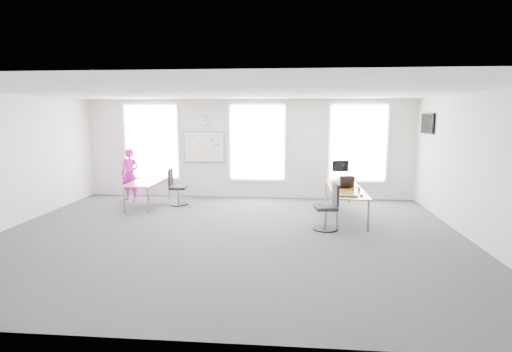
# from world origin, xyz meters

# --- Properties ---
(floor) EXTENTS (10.00, 10.00, 0.00)m
(floor) POSITION_xyz_m (0.00, 0.00, 0.00)
(floor) COLOR #2A2A30
(floor) RESTS_ON ground
(ceiling) EXTENTS (10.00, 10.00, 0.00)m
(ceiling) POSITION_xyz_m (0.00, 0.00, 3.00)
(ceiling) COLOR silver
(ceiling) RESTS_ON ground
(wall_back) EXTENTS (10.00, 0.00, 10.00)m
(wall_back) POSITION_xyz_m (0.00, 4.00, 1.50)
(wall_back) COLOR silver
(wall_back) RESTS_ON ground
(wall_front) EXTENTS (10.00, 0.00, 10.00)m
(wall_front) POSITION_xyz_m (0.00, -4.00, 1.50)
(wall_front) COLOR silver
(wall_front) RESTS_ON ground
(wall_left) EXTENTS (0.00, 10.00, 10.00)m
(wall_left) POSITION_xyz_m (-5.00, 0.00, 1.50)
(wall_left) COLOR silver
(wall_left) RESTS_ON ground
(wall_right) EXTENTS (0.00, 10.00, 10.00)m
(wall_right) POSITION_xyz_m (5.00, 0.00, 1.50)
(wall_right) COLOR silver
(wall_right) RESTS_ON ground
(window_left) EXTENTS (1.60, 0.06, 2.20)m
(window_left) POSITION_xyz_m (-3.00, 3.97, 1.70)
(window_left) COLOR silver
(window_left) RESTS_ON wall_back
(window_mid) EXTENTS (1.60, 0.06, 2.20)m
(window_mid) POSITION_xyz_m (0.30, 3.97, 1.70)
(window_mid) COLOR silver
(window_mid) RESTS_ON wall_back
(window_right) EXTENTS (1.60, 0.06, 2.20)m
(window_right) POSITION_xyz_m (3.30, 3.97, 1.70)
(window_right) COLOR silver
(window_right) RESTS_ON wall_back
(desk_right) EXTENTS (0.79, 2.98, 0.73)m
(desk_right) POSITION_xyz_m (2.69, 2.01, 0.68)
(desk_right) COLOR #A9722A
(desk_right) RESTS_ON ground
(desk_left) EXTENTS (0.77, 1.92, 0.70)m
(desk_left) POSITION_xyz_m (-2.69, 2.64, 0.64)
(desk_left) COLOR #A9722A
(desk_left) RESTS_ON ground
(chair_right) EXTENTS (0.56, 0.56, 1.04)m
(chair_right) POSITION_xyz_m (2.17, 0.64, 0.46)
(chair_right) COLOR black
(chair_right) RESTS_ON ground
(chair_left) EXTENTS (0.55, 0.55, 1.02)m
(chair_left) POSITION_xyz_m (-1.91, 2.77, 0.45)
(chair_left) COLOR black
(chair_left) RESTS_ON ground
(person) EXTENTS (0.62, 0.47, 1.55)m
(person) POSITION_xyz_m (-3.43, 3.22, 0.77)
(person) COLOR #D418AE
(person) RESTS_ON ground
(whiteboard) EXTENTS (1.20, 0.03, 0.90)m
(whiteboard) POSITION_xyz_m (-1.35, 3.97, 1.55)
(whiteboard) COLOR white
(whiteboard) RESTS_ON wall_back
(wall_clock) EXTENTS (0.30, 0.04, 0.30)m
(wall_clock) POSITION_xyz_m (-1.35, 3.97, 2.35)
(wall_clock) COLOR gray
(wall_clock) RESTS_ON wall_back
(tv) EXTENTS (0.06, 0.90, 0.55)m
(tv) POSITION_xyz_m (4.95, 3.00, 2.30)
(tv) COLOR black
(tv) RESTS_ON wall_right
(keyboard) EXTENTS (0.43, 0.26, 0.02)m
(keyboard) POSITION_xyz_m (2.62, 0.80, 0.73)
(keyboard) COLOR black
(keyboard) RESTS_ON desk_right
(mouse) EXTENTS (0.10, 0.13, 0.04)m
(mouse) POSITION_xyz_m (2.92, 0.88, 0.75)
(mouse) COLOR black
(mouse) RESTS_ON desk_right
(lens_cap) EXTENTS (0.07, 0.07, 0.01)m
(lens_cap) POSITION_xyz_m (2.84, 1.31, 0.73)
(lens_cap) COLOR black
(lens_cap) RESTS_ON desk_right
(headphones) EXTENTS (0.18, 0.09, 0.10)m
(headphones) POSITION_xyz_m (2.88, 1.46, 0.77)
(headphones) COLOR black
(headphones) RESTS_ON desk_right
(laptop_sleeve) EXTENTS (0.39, 0.31, 0.31)m
(laptop_sleeve) POSITION_xyz_m (2.72, 1.83, 0.88)
(laptop_sleeve) COLOR black
(laptop_sleeve) RESTS_ON desk_right
(paper_stack) EXTENTS (0.40, 0.33, 0.12)m
(paper_stack) POSITION_xyz_m (2.56, 2.30, 0.79)
(paper_stack) COLOR beige
(paper_stack) RESTS_ON desk_right
(monitor) EXTENTS (0.48, 0.20, 0.54)m
(monitor) POSITION_xyz_m (2.72, 3.20, 1.05)
(monitor) COLOR black
(monitor) RESTS_ON desk_right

